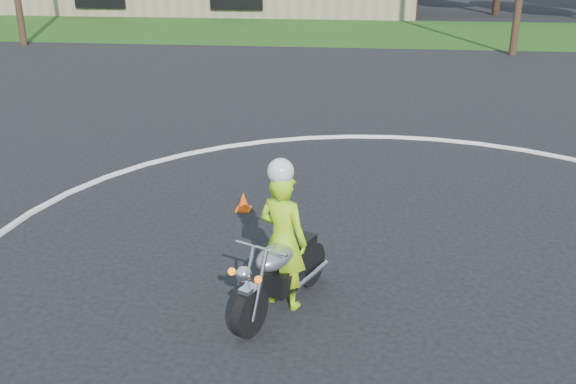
# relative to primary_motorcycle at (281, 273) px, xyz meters

# --- Properties ---
(grass_strip) EXTENTS (120.00, 10.00, 0.02)m
(grass_strip) POSITION_rel_primary_motorcycle_xyz_m (1.54, 25.39, -0.48)
(grass_strip) COLOR #1E4714
(grass_strip) RESTS_ON ground
(course_markings) EXTENTS (19.05, 19.05, 0.12)m
(course_markings) POSITION_rel_primary_motorcycle_xyz_m (3.71, 2.74, -0.48)
(course_markings) COLOR silver
(course_markings) RESTS_ON ground
(primary_motorcycle) EXTENTS (1.03, 1.78, 1.00)m
(primary_motorcycle) POSITION_rel_primary_motorcycle_xyz_m (0.00, 0.00, 0.00)
(primary_motorcycle) COLOR black
(primary_motorcycle) RESTS_ON ground
(rider_primary_grp) EXTENTS (0.73, 0.63, 1.86)m
(rider_primary_grp) POSITION_rel_primary_motorcycle_xyz_m (0.01, 0.13, 0.41)
(rider_primary_grp) COLOR #A9E918
(rider_primary_grp) RESTS_ON ground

